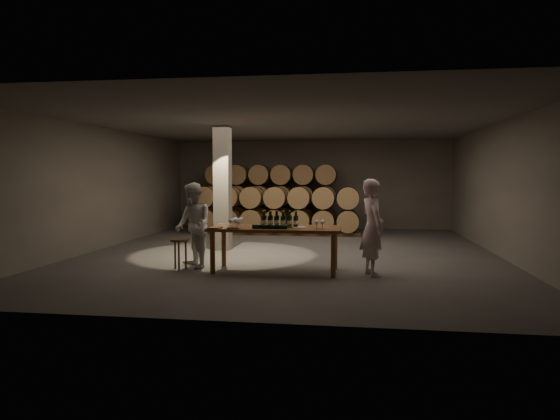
# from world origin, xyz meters

# --- Properties ---
(room) EXTENTS (12.00, 12.00, 12.00)m
(room) POSITION_xyz_m (-1.80, 0.20, 1.60)
(room) COLOR #4A4846
(room) RESTS_ON ground
(tasting_table) EXTENTS (2.60, 1.10, 0.90)m
(tasting_table) POSITION_xyz_m (0.00, -2.50, 0.80)
(tasting_table) COLOR brown
(tasting_table) RESTS_ON ground
(barrel_stack_back) EXTENTS (4.70, 0.95, 2.31)m
(barrel_stack_back) POSITION_xyz_m (-1.35, 5.20, 1.20)
(barrel_stack_back) COLOR brown
(barrel_stack_back) RESTS_ON ground
(barrel_stack_front) EXTENTS (5.48, 0.95, 1.57)m
(barrel_stack_front) POSITION_xyz_m (-0.96, 3.80, 0.83)
(barrel_stack_front) COLOR brown
(barrel_stack_front) RESTS_ON ground
(bottle_cluster) EXTENTS (0.73, 0.23, 0.33)m
(bottle_cluster) POSITION_xyz_m (0.08, -2.45, 1.02)
(bottle_cluster) COLOR black
(bottle_cluster) RESTS_ON tasting_table
(lying_bottles) EXTENTS (0.79, 0.09, 0.09)m
(lying_bottles) POSITION_xyz_m (-0.04, -2.84, 0.94)
(lying_bottles) COLOR black
(lying_bottles) RESTS_ON tasting_table
(glass_cluster_left) EXTENTS (0.20, 0.53, 0.18)m
(glass_cluster_left) POSITION_xyz_m (-0.78, -2.63, 1.03)
(glass_cluster_left) COLOR silver
(glass_cluster_left) RESTS_ON tasting_table
(glass_cluster_right) EXTENTS (0.19, 0.30, 0.16)m
(glass_cluster_right) POSITION_xyz_m (0.90, -2.63, 1.02)
(glass_cluster_right) COLOR silver
(glass_cluster_right) RESTS_ON tasting_table
(plate) EXTENTS (0.26, 0.26, 0.02)m
(plate) POSITION_xyz_m (0.50, -2.55, 0.91)
(plate) COLOR white
(plate) RESTS_ON tasting_table
(notebook_near) EXTENTS (0.26, 0.23, 0.03)m
(notebook_near) POSITION_xyz_m (-0.78, -2.91, 0.92)
(notebook_near) COLOR brown
(notebook_near) RESTS_ON tasting_table
(notebook_corner) EXTENTS (0.24, 0.30, 0.02)m
(notebook_corner) POSITION_xyz_m (-1.13, -2.90, 0.91)
(notebook_corner) COLOR brown
(notebook_corner) RESTS_ON tasting_table
(pen) EXTENTS (0.13, 0.02, 0.01)m
(pen) POSITION_xyz_m (-0.68, -2.95, 0.91)
(pen) COLOR black
(pen) RESTS_ON tasting_table
(stool) EXTENTS (0.38, 0.38, 0.63)m
(stool) POSITION_xyz_m (-1.97, -2.60, 0.52)
(stool) COLOR brown
(stool) RESTS_ON ground
(person_man) EXTENTS (0.66, 0.79, 1.87)m
(person_man) POSITION_xyz_m (1.91, -2.58, 0.93)
(person_man) COLOR #F5D4DC
(person_man) RESTS_ON ground
(person_woman) EXTENTS (1.08, 1.10, 1.79)m
(person_woman) POSITION_xyz_m (-1.76, -2.35, 0.89)
(person_woman) COLOR silver
(person_woman) RESTS_ON ground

